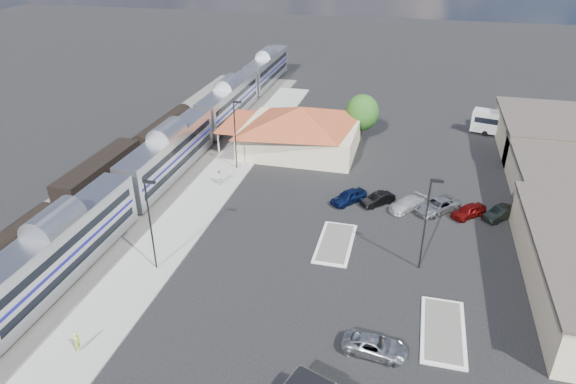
# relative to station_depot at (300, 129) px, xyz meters

# --- Properties ---
(ground) EXTENTS (280.00, 280.00, 0.00)m
(ground) POSITION_rel_station_depot_xyz_m (4.56, -24.00, -3.13)
(ground) COLOR black
(ground) RESTS_ON ground
(railbed) EXTENTS (16.00, 100.00, 0.12)m
(railbed) POSITION_rel_station_depot_xyz_m (-16.44, -16.00, -3.07)
(railbed) COLOR #4C4944
(railbed) RESTS_ON ground
(platform) EXTENTS (5.50, 92.00, 0.18)m
(platform) POSITION_rel_station_depot_xyz_m (-7.44, -18.00, -3.04)
(platform) COLOR gray
(platform) RESTS_ON ground
(passenger_train) EXTENTS (3.00, 104.00, 5.55)m
(passenger_train) POSITION_rel_station_depot_xyz_m (-13.44, -12.19, -0.26)
(passenger_train) COLOR silver
(passenger_train) RESTS_ON ground
(freight_cars) EXTENTS (2.80, 46.00, 4.00)m
(freight_cars) POSITION_rel_station_depot_xyz_m (-19.44, -17.83, -1.21)
(freight_cars) COLOR black
(freight_cars) RESTS_ON ground
(station_depot) EXTENTS (18.35, 12.24, 6.20)m
(station_depot) POSITION_rel_station_depot_xyz_m (0.00, 0.00, 0.00)
(station_depot) COLOR #C0B48C
(station_depot) RESTS_ON ground
(traffic_island_south) EXTENTS (3.30, 7.50, 0.21)m
(traffic_island_south) POSITION_rel_station_depot_xyz_m (8.56, -22.00, -3.03)
(traffic_island_south) COLOR silver
(traffic_island_south) RESTS_ON ground
(traffic_island_north) EXTENTS (3.30, 7.50, 0.21)m
(traffic_island_north) POSITION_rel_station_depot_xyz_m (18.56, -32.00, -3.03)
(traffic_island_north) COLOR silver
(traffic_island_north) RESTS_ON ground
(lamp_plat_s) EXTENTS (1.08, 0.25, 9.00)m
(lamp_plat_s) POSITION_rel_station_depot_xyz_m (-6.34, -30.00, 2.21)
(lamp_plat_s) COLOR black
(lamp_plat_s) RESTS_ON ground
(lamp_plat_n) EXTENTS (1.08, 0.25, 9.00)m
(lamp_plat_n) POSITION_rel_station_depot_xyz_m (-6.34, -8.00, 2.21)
(lamp_plat_n) COLOR black
(lamp_plat_n) RESTS_ON ground
(lamp_lot) EXTENTS (1.08, 0.25, 9.00)m
(lamp_lot) POSITION_rel_station_depot_xyz_m (16.66, -24.00, 2.21)
(lamp_lot) COLOR black
(lamp_lot) RESTS_ON ground
(tree_depot) EXTENTS (4.71, 4.71, 6.63)m
(tree_depot) POSITION_rel_station_depot_xyz_m (7.56, 6.00, 0.89)
(tree_depot) COLOR #382314
(tree_depot) RESTS_ON ground
(suv) EXTENTS (4.98, 2.71, 1.33)m
(suv) POSITION_rel_station_depot_xyz_m (13.68, -35.49, -2.47)
(suv) COLOR #9DA0A5
(suv) RESTS_ON ground
(coach_bus) EXTENTS (11.16, 4.87, 3.50)m
(coach_bus) POSITION_rel_station_depot_xyz_m (28.56, 12.00, -1.11)
(coach_bus) COLOR white
(coach_bus) RESTS_ON ground
(person_a) EXTENTS (0.53, 0.69, 1.70)m
(person_a) POSITION_rel_station_depot_xyz_m (-7.16, -40.69, -2.10)
(person_a) COLOR #ADCB3F
(person_a) RESTS_ON platform
(person_b) EXTENTS (0.81, 1.00, 1.93)m
(person_b) POSITION_rel_station_depot_xyz_m (-6.96, -12.90, -1.99)
(person_b) COLOR silver
(person_b) RESTS_ON platform
(parked_car_a) EXTENTS (4.18, 4.56, 1.51)m
(parked_car_a) POSITION_rel_station_depot_xyz_m (8.59, -13.35, -2.38)
(parked_car_a) COLOR #0E1B46
(parked_car_a) RESTS_ON ground
(parked_car_b) EXTENTS (3.84, 3.82, 1.32)m
(parked_car_b) POSITION_rel_station_depot_xyz_m (11.79, -13.05, -2.47)
(parked_car_b) COLOR black
(parked_car_b) RESTS_ON ground
(parked_car_c) EXTENTS (4.33, 4.68, 1.32)m
(parked_car_c) POSITION_rel_station_depot_xyz_m (14.99, -13.35, -2.47)
(parked_car_c) COLOR silver
(parked_car_c) RESTS_ON ground
(parked_car_d) EXTENTS (5.43, 5.50, 1.47)m
(parked_car_d) POSITION_rel_station_depot_xyz_m (18.19, -13.05, -2.40)
(parked_car_d) COLOR gray
(parked_car_d) RESTS_ON ground
(parked_car_e) EXTENTS (4.11, 4.01, 1.39)m
(parked_car_e) POSITION_rel_station_depot_xyz_m (21.39, -13.35, -2.43)
(parked_car_e) COLOR maroon
(parked_car_e) RESTS_ON ground
(parked_car_f) EXTENTS (3.96, 4.03, 1.38)m
(parked_car_f) POSITION_rel_station_depot_xyz_m (24.59, -13.05, -2.44)
(parked_car_f) COLOR black
(parked_car_f) RESTS_ON ground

